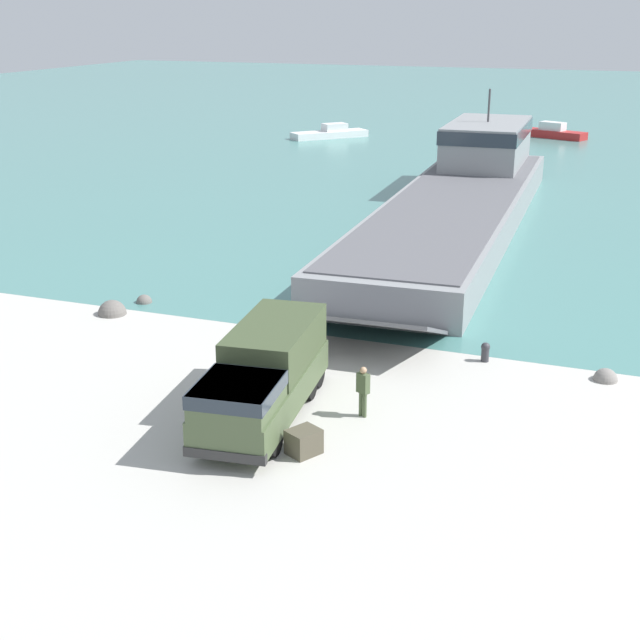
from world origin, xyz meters
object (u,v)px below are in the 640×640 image
object	(u,v)px
moored_boat_a	(548,132)
moored_boat_b	(330,133)
military_truck	(264,375)
soldier_on_ramp	(363,388)
cargo_crate	(304,442)
landing_craft	(464,190)
mooring_bollard	(485,351)

from	to	relation	value
moored_boat_a	moored_boat_b	size ratio (longest dim) A/B	1.15
military_truck	soldier_on_ramp	distance (m)	3.39
cargo_crate	landing_craft	bearing A→B (deg)	93.93
moored_boat_a	cargo_crate	world-z (taller)	moored_boat_a
landing_craft	military_truck	bearing A→B (deg)	-92.16
landing_craft	soldier_on_ramp	xyz separation A→B (m)	(3.28, -31.55, -0.76)
moored_boat_b	mooring_bollard	world-z (taller)	moored_boat_b
landing_craft	moored_boat_a	bearing A→B (deg)	87.10
military_truck	soldier_on_ramp	world-z (taller)	military_truck
soldier_on_ramp	moored_boat_b	bearing A→B (deg)	-133.58
moored_boat_a	military_truck	bearing A→B (deg)	-159.10
moored_boat_b	mooring_bollard	distance (m)	64.35
cargo_crate	moored_boat_a	bearing A→B (deg)	91.55
military_truck	moored_boat_a	size ratio (longest dim) A/B	0.94
soldier_on_ramp	moored_boat_a	world-z (taller)	soldier_on_ramp
soldier_on_ramp	cargo_crate	xyz separation A→B (m)	(-0.89, -3.22, -0.66)
landing_craft	mooring_bollard	size ratio (longest dim) A/B	55.28
military_truck	mooring_bollard	world-z (taller)	military_truck
mooring_bollard	military_truck	bearing A→B (deg)	-128.29
military_truck	moored_boat_b	world-z (taller)	military_truck
military_truck	cargo_crate	bearing A→B (deg)	41.44
soldier_on_ramp	mooring_bollard	distance (m)	7.18
military_truck	soldier_on_ramp	size ratio (longest dim) A/B	4.53
moored_boat_b	mooring_bollard	xyz separation A→B (m)	(27.73, -58.06, -0.07)
military_truck	moored_boat_b	size ratio (longest dim) A/B	1.08
moored_boat_b	cargo_crate	size ratio (longest dim) A/B	7.83
landing_craft	moored_boat_a	xyz separation A→B (m)	(0.33, 41.71, -1.27)
military_truck	moored_boat_a	bearing A→B (deg)	173.32
soldier_on_ramp	cargo_crate	size ratio (longest dim) A/B	1.87
landing_craft	military_truck	distance (m)	32.77
soldier_on_ramp	mooring_bollard	bearing A→B (deg)	-179.14
landing_craft	mooring_bollard	distance (m)	25.86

